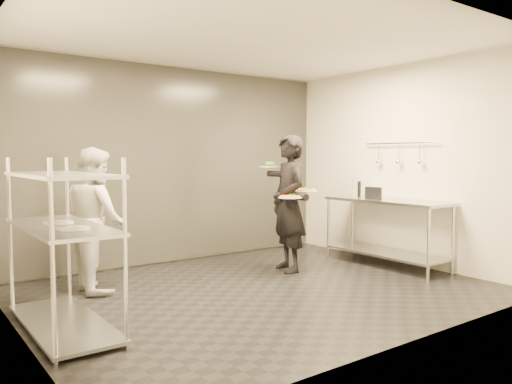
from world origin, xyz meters
TOP-DOWN VIEW (x-y plane):
  - room_shell at (0.00, 1.18)m, footprint 5.00×4.00m
  - pass_rack at (-2.15, -0.00)m, footprint 0.60×1.60m
  - prep_counter at (2.18, 0.00)m, footprint 0.60×1.80m
  - utensil_rail at (2.43, -0.00)m, footprint 0.07×1.20m
  - waiter at (0.88, 0.55)m, footprint 0.57×0.74m
  - chef at (-1.48, 1.10)m, footprint 0.66×0.82m
  - pizza_plate_near at (0.73, 0.33)m, footprint 0.30×0.30m
  - pizza_plate_far at (1.02, 0.37)m, footprint 0.28×0.28m
  - salad_plate at (0.83, 0.89)m, footprint 0.29×0.29m
  - pos_monitor at (2.06, 0.13)m, footprint 0.09×0.24m
  - bottle_green at (2.15, 0.55)m, footprint 0.08×0.08m
  - bottle_clear at (2.22, 0.80)m, footprint 0.05×0.05m
  - bottle_dark at (2.25, 0.57)m, footprint 0.07×0.07m

SIDE VIEW (x-z plane):
  - prep_counter at x=2.18m, z-range 0.17..1.09m
  - pass_rack at x=-2.15m, z-range 0.02..1.52m
  - chef at x=-1.48m, z-range 0.00..1.61m
  - waiter at x=0.88m, z-range 0.00..1.79m
  - pizza_plate_near at x=0.73m, z-range 0.98..1.03m
  - pos_monitor at x=2.06m, z-range 0.92..1.09m
  - bottle_clear at x=2.22m, z-range 0.92..1.10m
  - bottle_dark at x=2.25m, z-range 0.92..1.15m
  - bottle_green at x=2.15m, z-range 0.92..1.21m
  - pizza_plate_far at x=1.02m, z-range 1.05..1.10m
  - salad_plate at x=0.83m, z-range 1.36..1.43m
  - room_shell at x=0.00m, z-range 0.00..2.80m
  - utensil_rail at x=2.43m, z-range 1.39..1.70m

